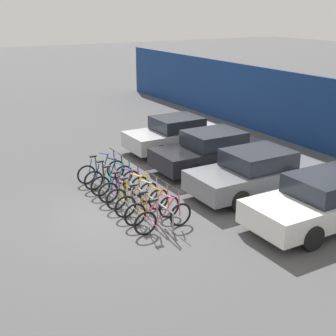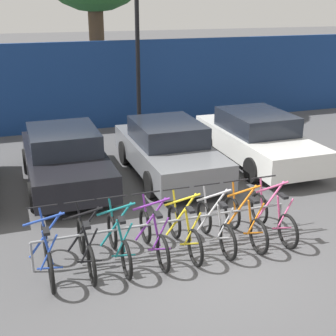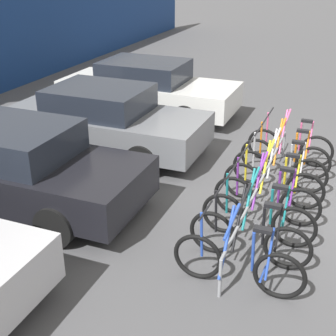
% 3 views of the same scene
% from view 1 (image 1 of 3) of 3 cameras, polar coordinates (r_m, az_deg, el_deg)
% --- Properties ---
extents(ground_plane, '(120.00, 120.00, 0.00)m').
position_cam_1_polar(ground_plane, '(13.41, -5.67, -5.60)').
color(ground_plane, '#4C4C4F').
extents(bike_rack, '(4.76, 0.04, 0.57)m').
position_cam_1_polar(bike_rack, '(14.00, -4.30, -2.25)').
color(bike_rack, gray).
rests_on(bike_rack, ground).
extents(bicycle_blue, '(0.68, 1.71, 1.05)m').
position_cam_1_polar(bicycle_blue, '(15.80, -8.12, -0.33)').
color(bicycle_blue, black).
rests_on(bicycle_blue, ground).
extents(bicycle_black, '(0.68, 1.71, 1.05)m').
position_cam_1_polar(bicycle_black, '(15.25, -7.22, -1.01)').
color(bicycle_black, black).
rests_on(bicycle_black, ground).
extents(bicycle_teal, '(0.68, 1.71, 1.05)m').
position_cam_1_polar(bicycle_teal, '(14.76, -6.36, -1.66)').
color(bicycle_teal, black).
rests_on(bicycle_teal, ground).
extents(bicycle_purple, '(0.68, 1.71, 1.05)m').
position_cam_1_polar(bicycle_purple, '(14.23, -5.33, -2.44)').
color(bicycle_purple, black).
rests_on(bicycle_purple, ground).
extents(bicycle_yellow, '(0.68, 1.71, 1.05)m').
position_cam_1_polar(bicycle_yellow, '(13.74, -4.31, -3.21)').
color(bicycle_yellow, black).
rests_on(bicycle_yellow, ground).
extents(bicycle_silver, '(0.68, 1.71, 1.05)m').
position_cam_1_polar(bicycle_silver, '(13.23, -3.15, -4.09)').
color(bicycle_silver, black).
rests_on(bicycle_silver, ground).
extents(bicycle_orange, '(0.68, 1.71, 1.05)m').
position_cam_1_polar(bicycle_orange, '(12.74, -1.90, -5.03)').
color(bicycle_orange, black).
rests_on(bicycle_orange, ground).
extents(bicycle_pink, '(0.68, 1.71, 1.05)m').
position_cam_1_polar(bicycle_pink, '(12.26, -0.57, -6.02)').
color(bicycle_pink, black).
rests_on(bicycle_pink, ground).
extents(car_silver, '(1.91, 3.96, 1.40)m').
position_cam_1_polar(car_silver, '(18.92, 0.90, 4.13)').
color(car_silver, '#B7B7BC').
rests_on(car_silver, ground).
extents(car_black, '(1.91, 4.24, 1.40)m').
position_cam_1_polar(car_black, '(16.82, 5.36, 2.12)').
color(car_black, black).
rests_on(car_black, ground).
extents(car_grey, '(1.91, 4.27, 1.40)m').
position_cam_1_polar(car_grey, '(14.80, 10.61, -0.53)').
color(car_grey, slate).
rests_on(car_grey, ground).
extents(car_white, '(1.91, 4.56, 1.40)m').
position_cam_1_polar(car_white, '(13.18, 18.70, -3.75)').
color(car_white, silver).
rests_on(car_white, ground).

